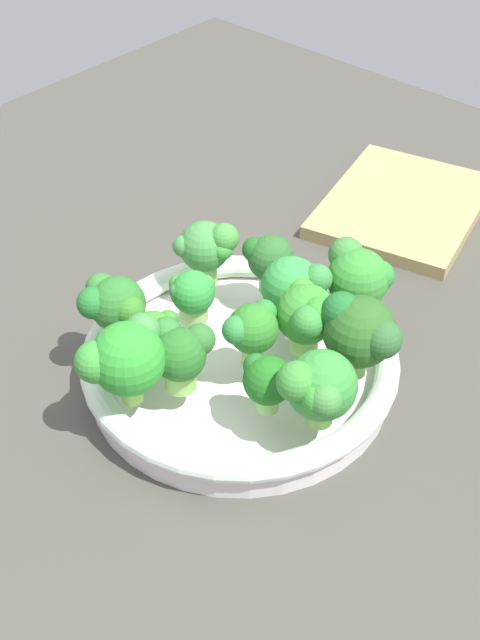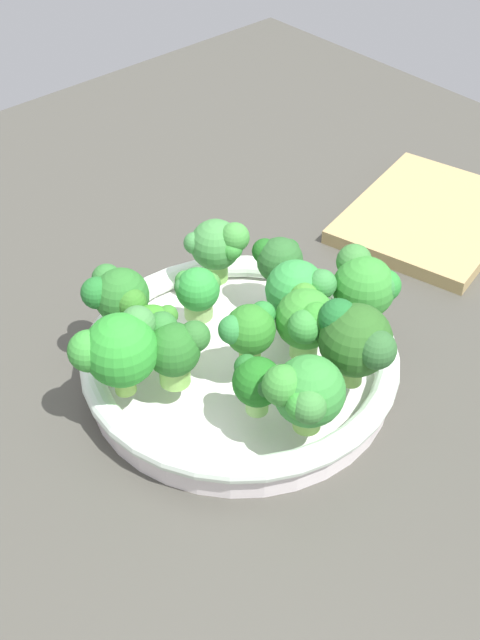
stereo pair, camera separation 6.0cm
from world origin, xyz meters
TOP-DOWN VIEW (x-y plane):
  - ground_plane at (0.00, 0.00)cm, footprint 130.00×130.00cm
  - bowl at (2.37, 2.96)cm, footprint 28.53×28.53cm
  - broccoli_floret_0 at (-4.41, 3.44)cm, footprint 5.42×5.37cm
  - broccoli_floret_1 at (10.20, 6.33)cm, footprint 4.47×4.79cm
  - broccoli_floret_2 at (12.87, -2.00)cm, footprint 5.62×6.48cm
  - broccoli_floret_3 at (6.31, -6.67)cm, footprint 6.10×7.28cm
  - broccoli_floret_4 at (1.48, 0.80)cm, footprint 5.24×4.35cm
  - broccoli_floret_5 at (8.31, 1.73)cm, footprint 5.90×5.74cm
  - broccoli_floret_6 at (-1.80, -3.69)cm, footprint 4.08×4.40cm
  - broccoli_floret_7 at (2.31, 8.70)cm, footprint 4.10×4.32cm
  - broccoli_floret_8 at (7.14, 11.43)cm, footprint 5.12×5.54cm
  - broccoli_floret_9 at (-0.66, -7.72)cm, footprint 6.19×5.75cm
  - broccoli_floret_10 at (-3.89, 7.15)cm, footprint 4.53×4.06cm
  - broccoli_floret_11 at (-4.03, 11.89)cm, footprint 5.71×6.49cm
  - broccoli_floret_12 at (-8.53, 5.46)cm, footprint 7.59×6.10cm
  - broccoli_floret_13 at (5.57, -1.92)cm, footprint 5.70×5.79cm
  - cutting_board at (35.49, 7.21)cm, footprint 24.43×21.18cm

SIDE VIEW (x-z plane):
  - ground_plane at x=0.00cm, z-range -2.50..0.00cm
  - cutting_board at x=35.49cm, z-range 0.00..1.60cm
  - bowl at x=2.37cm, z-range 0.04..4.03cm
  - broccoli_floret_10 at x=-3.89cm, z-range 4.32..9.34cm
  - broccoli_floret_7 at x=2.31cm, z-range 4.32..9.42cm
  - broccoli_floret_6 at x=-1.80cm, z-range 4.52..9.76cm
  - broccoli_floret_0 at x=-4.41cm, z-range 4.57..10.64cm
  - broccoli_floret_1 at x=10.20cm, z-range 4.66..10.63cm
  - broccoli_floret_11 at x=-4.03cm, z-range 4.59..10.83cm
  - broccoli_floret_4 at x=1.48cm, z-range 4.79..10.84cm
  - broccoli_floret_5 at x=8.31cm, z-range 4.60..11.10cm
  - broccoli_floret_9 at x=-0.66cm, z-range 4.66..11.47cm
  - broccoli_floret_8 at x=7.14cm, z-range 4.68..11.46cm
  - broccoli_floret_13 at x=5.57cm, z-range 4.75..11.45cm
  - broccoli_floret_2 at x=12.87cm, z-range 4.65..11.71cm
  - broccoli_floret_12 at x=-8.53cm, z-range 4.80..12.41cm
  - broccoli_floret_3 at x=6.31cm, z-range 4.90..12.73cm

